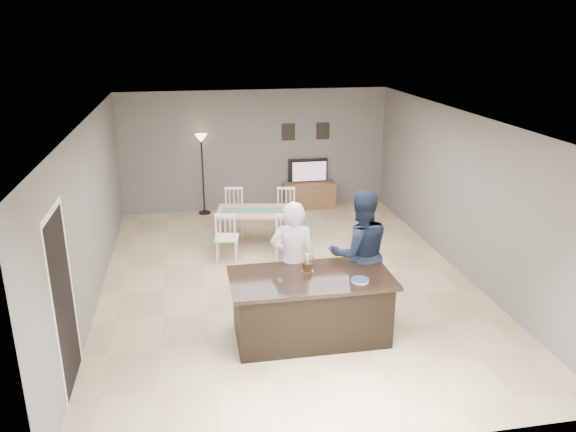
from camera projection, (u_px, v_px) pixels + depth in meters
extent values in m
plane|color=tan|center=(287.00, 280.00, 9.36)|extent=(8.00, 8.00, 0.00)
plane|color=slate|center=(255.00, 150.00, 12.64)|extent=(6.00, 0.00, 6.00)
plane|color=slate|center=(363.00, 331.00, 5.20)|extent=(6.00, 0.00, 6.00)
plane|color=slate|center=(90.00, 214.00, 8.41)|extent=(0.00, 8.00, 8.00)
plane|color=slate|center=(462.00, 194.00, 9.43)|extent=(0.00, 8.00, 8.00)
plane|color=white|center=(287.00, 118.00, 8.48)|extent=(8.00, 8.00, 0.00)
cube|color=black|center=(311.00, 308.00, 7.54)|extent=(2.00, 1.00, 0.85)
cube|color=black|center=(311.00, 278.00, 7.40)|extent=(2.15, 1.10, 0.05)
cube|color=brown|center=(309.00, 195.00, 12.97)|extent=(1.20, 0.40, 0.60)
imported|color=black|center=(309.00, 171.00, 12.85)|extent=(0.91, 0.12, 0.53)
plane|color=orange|center=(309.00, 171.00, 12.78)|extent=(0.78, 0.00, 0.78)
cube|color=black|center=(288.00, 132.00, 12.62)|extent=(0.30, 0.02, 0.38)
cube|color=black|center=(323.00, 131.00, 12.75)|extent=(0.30, 0.02, 0.38)
plane|color=black|center=(64.00, 303.00, 6.37)|extent=(0.00, 2.10, 2.10)
plane|color=white|center=(51.00, 212.00, 6.02)|extent=(0.00, 1.02, 1.02)
imported|color=silver|center=(293.00, 262.00, 7.88)|extent=(0.72, 0.55, 1.77)
imported|color=#161E31|center=(360.00, 253.00, 8.03)|extent=(0.92, 0.72, 1.88)
cylinder|color=gold|center=(307.00, 271.00, 7.55)|extent=(0.17, 0.17, 0.00)
cylinder|color=#3C2110|center=(307.00, 267.00, 7.53)|extent=(0.12, 0.12, 0.11)
cylinder|color=white|center=(308.00, 259.00, 7.49)|extent=(0.02, 0.02, 0.12)
sphere|color=#FFBF4C|center=(308.00, 254.00, 7.47)|extent=(0.02, 0.02, 0.02)
cylinder|color=white|center=(360.00, 281.00, 7.23)|extent=(0.23, 0.23, 0.01)
cylinder|color=white|center=(360.00, 280.00, 7.23)|extent=(0.23, 0.23, 0.01)
cylinder|color=white|center=(360.00, 280.00, 7.23)|extent=(0.23, 0.23, 0.01)
cylinder|color=#2E498E|center=(360.00, 279.00, 7.22)|extent=(0.23, 0.23, 0.00)
cube|color=tan|center=(258.00, 211.00, 10.57)|extent=(1.67, 1.13, 0.04)
cylinder|color=tan|center=(220.00, 236.00, 10.35)|extent=(0.06, 0.06, 0.68)
cylinder|color=tan|center=(294.00, 223.00, 11.03)|extent=(0.06, 0.06, 0.68)
cube|color=#457C5B|center=(258.00, 210.00, 10.56)|extent=(1.39, 0.57, 0.01)
cube|color=white|center=(227.00, 238.00, 10.02)|extent=(0.47, 0.45, 0.04)
cylinder|color=white|center=(217.00, 253.00, 9.95)|extent=(0.03, 0.03, 0.41)
cylinder|color=white|center=(237.00, 246.00, 10.24)|extent=(0.03, 0.03, 0.41)
cube|color=white|center=(225.00, 215.00, 9.70)|extent=(0.37, 0.09, 0.05)
cube|color=white|center=(286.00, 238.00, 10.02)|extent=(0.47, 0.45, 0.04)
cylinder|color=white|center=(277.00, 253.00, 9.95)|extent=(0.03, 0.03, 0.41)
cylinder|color=white|center=(295.00, 246.00, 10.24)|extent=(0.03, 0.03, 0.41)
cube|color=white|center=(286.00, 215.00, 9.70)|extent=(0.37, 0.09, 0.05)
cube|color=white|center=(234.00, 214.00, 11.30)|extent=(0.47, 0.45, 0.04)
cylinder|color=white|center=(243.00, 222.00, 11.52)|extent=(0.03, 0.03, 0.41)
cylinder|color=white|center=(225.00, 227.00, 11.22)|extent=(0.03, 0.03, 0.41)
cube|color=white|center=(234.00, 188.00, 11.31)|extent=(0.37, 0.09, 0.05)
cube|color=white|center=(286.00, 214.00, 11.30)|extent=(0.47, 0.45, 0.04)
cylinder|color=white|center=(294.00, 222.00, 11.52)|extent=(0.03, 0.03, 0.41)
cylinder|color=white|center=(278.00, 227.00, 11.23)|extent=(0.03, 0.03, 0.41)
cube|color=white|center=(286.00, 188.00, 11.31)|extent=(0.37, 0.09, 0.05)
cylinder|color=black|center=(205.00, 213.00, 12.68)|extent=(0.27, 0.27, 0.03)
cylinder|color=black|center=(203.00, 177.00, 12.41)|extent=(0.03, 0.03, 1.65)
cone|color=#F5C387|center=(201.00, 138.00, 12.13)|extent=(0.27, 0.27, 0.17)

